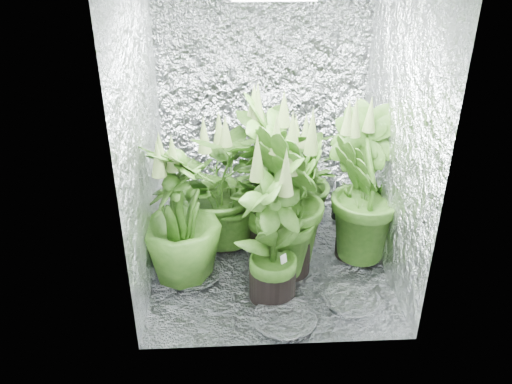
{
  "coord_description": "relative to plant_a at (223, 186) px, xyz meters",
  "views": [
    {
      "loc": [
        -0.25,
        -2.94,
        2.09
      ],
      "look_at": [
        -0.09,
        0.0,
        0.58
      ],
      "focal_mm": 35.0,
      "sensor_mm": 36.0,
      "label": 1
    }
  ],
  "objects": [
    {
      "name": "plant_g",
      "position": [
        0.45,
        -0.38,
        0.06
      ],
      "size": [
        0.61,
        0.61,
        1.17
      ],
      "rotation": [
        0.0,
        0.0,
        4.75
      ],
      "color": "black",
      "rests_on": "ground"
    },
    {
      "name": "plant_c",
      "position": [
        0.95,
        -0.21,
        0.06
      ],
      "size": [
        0.8,
        0.8,
        1.17
      ],
      "rotation": [
        0.0,
        0.0,
        2.04
      ],
      "color": "black",
      "rests_on": "ground"
    },
    {
      "name": "walls",
      "position": [
        0.32,
        -0.29,
        0.52
      ],
      "size": [
        1.62,
        1.62,
        2.0
      ],
      "color": "silver",
      "rests_on": "ground"
    },
    {
      "name": "plant_e",
      "position": [
        0.49,
        0.08,
        -0.0
      ],
      "size": [
        1.0,
        1.0,
        1.02
      ],
      "rotation": [
        0.0,
        0.0,
        3.37
      ],
      "color": "black",
      "rests_on": "ground"
    },
    {
      "name": "circulation_fan",
      "position": [
        0.92,
        0.34,
        -0.34
      ],
      "size": [
        0.16,
        0.29,
        0.34
      ],
      "rotation": [
        0.0,
        0.0,
        -0.24
      ],
      "color": "black",
      "rests_on": "ground"
    },
    {
      "name": "plant_d",
      "position": [
        -0.28,
        -0.42,
        0.0
      ],
      "size": [
        0.76,
        0.76,
        1.06
      ],
      "rotation": [
        0.0,
        0.0,
        2.37
      ],
      "color": "black",
      "rests_on": "ground"
    },
    {
      "name": "plant_f",
      "position": [
        0.31,
        -0.65,
        0.0
      ],
      "size": [
        0.64,
        0.64,
        1.07
      ],
      "rotation": [
        0.0,
        0.0,
        4.41
      ],
      "color": "black",
      "rests_on": "ground"
    },
    {
      "name": "plant_label",
      "position": [
        0.37,
        -0.69,
        -0.18
      ],
      "size": [
        0.05,
        0.05,
        0.08
      ],
      "primitive_type": "cube",
      "rotation": [
        -0.21,
        0.0,
        0.71
      ],
      "color": "white",
      "rests_on": "plant_f"
    },
    {
      "name": "plant_b",
      "position": [
        0.34,
        -0.14,
        0.1
      ],
      "size": [
        0.8,
        0.8,
        1.26
      ],
      "rotation": [
        0.0,
        0.0,
        1.17
      ],
      "color": "black",
      "rests_on": "ground"
    },
    {
      "name": "plant_a",
      "position": [
        0.0,
        0.0,
        0.0
      ],
      "size": [
        1.09,
        1.09,
        1.03
      ],
      "rotation": [
        0.0,
        0.0,
        5.89
      ],
      "color": "black",
      "rests_on": "ground"
    },
    {
      "name": "ground",
      "position": [
        0.32,
        -0.29,
        -0.48
      ],
      "size": [
        1.6,
        1.6,
        0.0
      ],
      "primitive_type": "plane",
      "color": "silver",
      "rests_on": "ground"
    }
  ]
}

